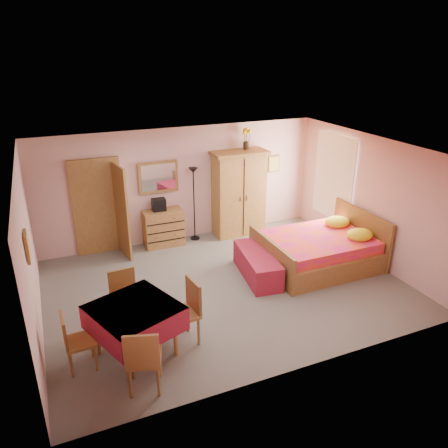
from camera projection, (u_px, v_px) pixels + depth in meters
name	position (u px, v px, depth m)	size (l,w,h in m)	color
floor	(225.00, 286.00, 8.29)	(6.50, 6.50, 0.00)	slate
ceiling	(226.00, 151.00, 7.30)	(6.50, 6.50, 0.00)	brown
wall_back	(182.00, 185.00, 9.92)	(6.50, 0.10, 2.60)	#D09A97
wall_front	(301.00, 290.00, 5.67)	(6.50, 0.10, 2.60)	#D09A97
wall_left	(29.00, 255.00, 6.62)	(0.10, 5.00, 2.60)	#D09A97
wall_right	(370.00, 199.00, 8.97)	(0.10, 5.00, 2.60)	#D09A97
doorway	(98.00, 208.00, 9.31)	(1.06, 0.12, 2.15)	#9E6B35
window	(334.00, 177.00, 9.92)	(0.08, 1.40, 1.95)	white
picture_left	(27.00, 246.00, 5.96)	(0.04, 0.32, 0.42)	orange
picture_back	(274.00, 164.00, 10.65)	(0.30, 0.04, 0.40)	#D8BF59
chest_of_drawers	(164.00, 228.00, 9.84)	(0.88, 0.44, 0.83)	#9A6634
wall_mirror	(158.00, 177.00, 9.58)	(0.90, 0.05, 0.71)	white
stereo	(159.00, 205.00, 9.65)	(0.29, 0.22, 0.27)	black
floor_lamp	(194.00, 204.00, 9.99)	(0.22, 0.22, 1.72)	black
wardrobe	(239.00, 193.00, 10.25)	(1.29, 0.66, 2.02)	#AC783A
sunflower_vase	(246.00, 139.00, 9.94)	(0.20, 0.20, 0.49)	yellow
bed	(318.00, 242.00, 8.89)	(2.28, 1.79, 1.05)	#DC157C
bench	(257.00, 265.00, 8.56)	(0.55, 1.49, 0.50)	maroon
dining_table	(136.00, 331.00, 6.33)	(1.12, 1.12, 0.82)	maroon
chair_south	(144.00, 357.00, 5.68)	(0.45, 0.45, 0.98)	olive
chair_north	(126.00, 301.00, 6.95)	(0.43, 0.43, 0.95)	olive
chair_west	(80.00, 341.00, 6.06)	(0.40, 0.40, 0.89)	#AB7339
chair_east	(182.00, 314.00, 6.57)	(0.46, 0.46, 1.01)	#A57037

